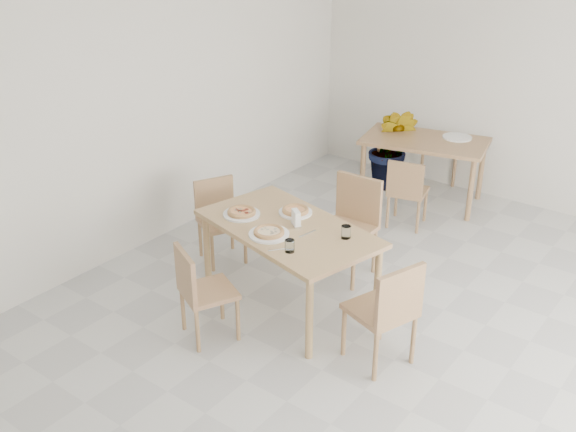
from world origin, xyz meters
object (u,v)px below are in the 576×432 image
Objects in this scene: pizza_mushroom at (269,232)px; plate_mushroom at (269,234)px; chair_north at (352,220)px; tumbler_a at (290,246)px; plate_pepperoni at (242,214)px; chair_back_s at (407,189)px; tumbler_b at (346,232)px; potted_plant at (392,148)px; chair_west at (219,214)px; chair_back_n at (441,137)px; second_table at (424,147)px; pizza_margherita at (295,210)px; plate_margherita at (295,212)px; chair_east at (388,308)px; pizza_pepperoni at (242,212)px; chair_south at (199,288)px; plate_empty at (457,137)px; napkin_holder at (296,218)px; main_table at (288,235)px.

plate_mushroom is at bearing 90.00° from pizza_mushroom.
chair_north is 1.19m from tumbler_a.
chair_back_s is (0.53, 2.02, -0.31)m from plate_pepperoni.
tumbler_b is (0.37, -0.69, 0.26)m from chair_north.
tumbler_a is at bearing -74.79° from potted_plant.
chair_back_n is (0.78, 3.23, 0.07)m from chair_west.
potted_plant is (-0.47, 0.11, -0.15)m from second_table.
pizza_margherita reaches higher than chair_west.
chair_west is 2.03m from chair_back_s.
second_table is (-0.09, 2.92, -0.10)m from plate_mushroom.
plate_margherita is at bearing 41.82° from plate_pepperoni.
chair_east is 0.58× the size of second_table.
pizza_pepperoni is 2.90m from potted_plant.
chair_back_n is 0.90× the size of potted_plant.
tumbler_b is at bearing -101.40° from chair_east.
chair_back_s is at bearing 83.75° from plate_margherita.
tumbler_b is at bearing 11.03° from plate_pepperoni.
chair_west is at bearing 154.24° from plate_mushroom.
plate_pepperoni is (-0.20, 0.75, 0.29)m from chair_south.
plate_empty is 0.32× the size of potted_plant.
chair_west is 3.32m from chair_back_n.
chair_east is 2.42m from chair_back_s.
napkin_holder is 0.15× the size of chair_back_n.
pizza_margherita is 0.61m from tumbler_b.
plate_pepperoni is at bearing -157.58° from main_table.
chair_south reaches higher than second_table.
napkin_holder is (0.07, 0.27, 0.06)m from plate_mushroom.
chair_north is 2.17m from plate_empty.
plate_pepperoni is at bearing 159.27° from tumbler_a.
chair_east is 3.49m from potted_plant.
chair_back_n is (-0.17, 3.26, -0.25)m from pizza_margherita.
chair_west is 2.43× the size of plate_empty.
chair_south is 0.78m from tumbler_a.
main_table is at bearing -93.12° from plate_empty.
tumbler_b reaches higher than second_table.
tumbler_b is at bearing -63.94° from chair_north.
plate_pepperoni is (0.60, -0.34, 0.30)m from chair_west.
plate_mushroom is at bearing -100.55° from chair_north.
chair_north is 1.07m from plate_pepperoni.
napkin_holder reaches higher than main_table.
tumbler_b is at bearing 43.72° from napkin_holder.
chair_back_n is at bearing 92.93° from plate_margherita.
plate_pepperoni is at bearing -93.43° from chair_west.
chair_east reaches higher than pizza_mushroom.
plate_margherita is at bearing -102.69° from second_table.
chair_back_s is at bearing 87.14° from pizza_mushroom.
tumbler_b is at bearing -69.62° from chair_west.
tumbler_a reaches higher than chair_south.
chair_west is at bearing 155.11° from tumbler_a.
second_table is at bearing 90.15° from pizza_margherita.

